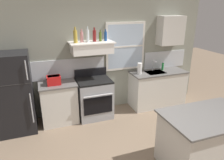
% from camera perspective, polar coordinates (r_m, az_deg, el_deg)
% --- Properties ---
extents(back_wall, '(5.40, 0.11, 2.70)m').
position_cam_1_polar(back_wall, '(5.01, -3.12, 6.56)').
color(back_wall, gray).
rests_on(back_wall, ground_plane).
extents(refrigerator, '(0.70, 0.72, 1.64)m').
position_cam_1_polar(refrigerator, '(4.63, -25.04, -3.34)').
color(refrigerator, black).
rests_on(refrigerator, ground_plane).
extents(counter_left_of_stove, '(0.79, 0.63, 0.91)m').
position_cam_1_polar(counter_left_of_stove, '(4.81, -14.25, -5.95)').
color(counter_left_of_stove, silver).
rests_on(counter_left_of_stove, ground_plane).
extents(toaster, '(0.30, 0.20, 0.19)m').
position_cam_1_polar(toaster, '(4.55, -15.60, -0.03)').
color(toaster, red).
rests_on(toaster, counter_left_of_stove).
extents(stove_range, '(0.76, 0.69, 1.09)m').
position_cam_1_polar(stove_range, '(4.89, -4.86, -4.82)').
color(stove_range, '#9EA0A5').
rests_on(stove_range, ground_plane).
extents(range_hood_shelf, '(0.96, 0.52, 0.24)m').
position_cam_1_polar(range_hood_shelf, '(4.63, -5.58, 8.84)').
color(range_hood_shelf, white).
extents(bottle_champagne_gold_foil, '(0.08, 0.08, 0.33)m').
position_cam_1_polar(bottle_champagne_gold_foil, '(4.48, -9.96, 11.66)').
color(bottle_champagne_gold_foil, '#B29333').
rests_on(bottle_champagne_gold_foil, range_hood_shelf).
extents(bottle_rose_pink, '(0.07, 0.07, 0.27)m').
position_cam_1_polar(bottle_rose_pink, '(4.58, -8.26, 11.60)').
color(bottle_rose_pink, '#C67F84').
rests_on(bottle_rose_pink, range_hood_shelf).
extents(bottle_clear_tall, '(0.06, 0.06, 0.33)m').
position_cam_1_polar(bottle_clear_tall, '(4.57, -6.63, 11.95)').
color(bottle_clear_tall, silver).
rests_on(bottle_clear_tall, range_hood_shelf).
extents(bottle_red_label_wine, '(0.07, 0.07, 0.30)m').
position_cam_1_polar(bottle_red_label_wine, '(4.62, -4.81, 11.96)').
color(bottle_red_label_wine, maroon).
rests_on(bottle_red_label_wine, range_hood_shelf).
extents(bottle_olive_oil_square, '(0.06, 0.06, 0.24)m').
position_cam_1_polar(bottle_olive_oil_square, '(4.66, -3.21, 11.77)').
color(bottle_olive_oil_square, '#4C601E').
rests_on(bottle_olive_oil_square, range_hood_shelf).
extents(bottle_blue_liqueur, '(0.07, 0.07, 0.25)m').
position_cam_1_polar(bottle_blue_liqueur, '(4.71, -1.76, 11.90)').
color(bottle_blue_liqueur, '#1E478C').
rests_on(bottle_blue_liqueur, range_hood_shelf).
extents(counter_right_with_sink, '(1.43, 0.63, 0.91)m').
position_cam_1_polar(counter_right_with_sink, '(5.56, 12.20, -2.19)').
color(counter_right_with_sink, silver).
rests_on(counter_right_with_sink, ground_plane).
extents(sink_faucet, '(0.03, 0.17, 0.28)m').
position_cam_1_polar(sink_faucet, '(5.39, 11.23, 4.23)').
color(sink_faucet, silver).
rests_on(sink_faucet, counter_right_with_sink).
extents(paper_towel_roll, '(0.11, 0.11, 0.27)m').
position_cam_1_polar(paper_towel_roll, '(5.12, 7.52, 3.14)').
color(paper_towel_roll, white).
rests_on(paper_towel_roll, counter_right_with_sink).
extents(dish_soap_bottle, '(0.06, 0.06, 0.18)m').
position_cam_1_polar(dish_soap_bottle, '(5.56, 13.65, 3.62)').
color(dish_soap_bottle, '#268C3F').
rests_on(dish_soap_bottle, counter_right_with_sink).
extents(kitchen_island, '(1.40, 0.90, 0.91)m').
position_cam_1_polar(kitchen_island, '(3.78, 24.02, -14.72)').
color(kitchen_island, silver).
rests_on(kitchen_island, ground_plane).
extents(upper_cabinet_right, '(0.64, 0.32, 0.70)m').
position_cam_1_polar(upper_cabinet_right, '(5.52, 15.70, 12.87)').
color(upper_cabinet_right, silver).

